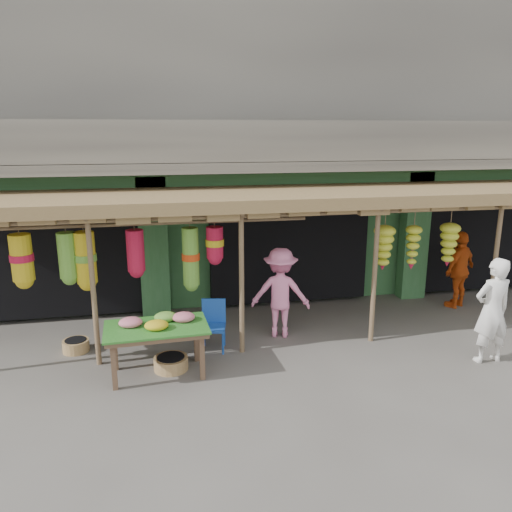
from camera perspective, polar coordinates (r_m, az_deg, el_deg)
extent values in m
plane|color=#514C47|center=(9.76, 7.03, -9.56)|extent=(80.00, 80.00, 0.00)
cube|color=gray|center=(13.80, 0.85, 18.73)|extent=(16.00, 6.00, 4.00)
cube|color=#2D6033|center=(14.12, 0.67, 4.38)|extent=(16.00, 5.70, 3.00)
cube|color=gray|center=(10.53, 4.72, 10.27)|extent=(16.00, 0.90, 0.22)
cube|color=gray|center=(10.13, 5.42, 12.93)|extent=(16.00, 0.10, 0.80)
cube|color=#2D6033|center=(10.95, 4.10, 8.60)|extent=(16.00, 0.35, 0.35)
cube|color=yellow|center=(10.70, -22.78, 6.86)|extent=(1.70, 0.06, 0.55)
cube|color=#B21414|center=(10.66, -22.82, 6.83)|extent=(1.30, 0.02, 0.30)
cube|color=black|center=(11.92, -21.21, 0.81)|extent=(3.60, 2.00, 2.50)
cube|color=black|center=(12.09, 2.79, 1.95)|extent=(3.60, 2.00, 2.50)
cube|color=black|center=(14.15, 22.85, 2.65)|extent=(3.60, 2.00, 2.50)
cube|color=#2D6033|center=(10.78, -11.60, 0.97)|extent=(0.60, 0.35, 3.00)
cube|color=#2D6033|center=(12.29, 17.62, 2.21)|extent=(0.60, 0.35, 3.00)
cylinder|color=brown|center=(8.73, -18.09, -3.97)|extent=(0.09, 0.09, 2.60)
cylinder|color=brown|center=(8.77, -1.66, -3.15)|extent=(0.09, 0.09, 2.60)
cylinder|color=brown|center=(9.50, 13.39, -2.18)|extent=(0.09, 0.09, 2.60)
cylinder|color=brown|center=(10.77, 25.59, -1.28)|extent=(0.09, 0.09, 2.60)
cylinder|color=brown|center=(8.78, 6.38, 4.84)|extent=(12.90, 0.08, 0.08)
cylinder|color=brown|center=(8.79, -11.85, 3.64)|extent=(5.50, 0.06, 0.06)
cube|color=brown|center=(9.87, 5.86, 6.94)|extent=(14.00, 2.70, 0.22)
cube|color=brown|center=(8.16, -15.92, -12.21)|extent=(0.08, 0.08, 0.73)
cube|color=brown|center=(8.21, -6.18, -11.54)|extent=(0.08, 0.08, 0.73)
cube|color=brown|center=(8.78, -15.82, -10.25)|extent=(0.08, 0.08, 0.73)
cube|color=brown|center=(8.82, -6.82, -9.65)|extent=(0.08, 0.08, 0.73)
cube|color=brown|center=(8.30, -11.31, -8.35)|extent=(1.64, 0.99, 0.07)
cube|color=#26661E|center=(8.28, -11.33, -7.99)|extent=(1.69, 1.05, 0.03)
ellipsoid|color=#DE6F84|center=(8.35, -14.15, -7.37)|extent=(0.38, 0.32, 0.16)
ellipsoid|color=gold|center=(8.14, -11.31, -7.77)|extent=(0.38, 0.32, 0.16)
ellipsoid|color=#DE6F84|center=(8.40, -8.29, -6.93)|extent=(0.38, 0.32, 0.16)
ellipsoid|color=#69AA38|center=(8.47, -10.28, -6.84)|extent=(0.38, 0.32, 0.16)
cylinder|color=#1A4AAC|center=(9.11, -6.18, -9.91)|extent=(0.04, 0.04, 0.41)
cylinder|color=#1A4AAC|center=(9.08, -3.80, -9.95)|extent=(0.04, 0.04, 0.41)
cylinder|color=#1A4AAC|center=(9.45, -5.94, -8.99)|extent=(0.04, 0.04, 0.41)
cylinder|color=#1A4AAC|center=(9.42, -3.65, -9.02)|extent=(0.04, 0.04, 0.41)
cube|color=#1A4AAC|center=(9.17, -4.92, -8.15)|extent=(0.51, 0.51, 0.05)
cube|color=#1A4AAC|center=(9.27, -4.84, -6.24)|extent=(0.44, 0.13, 0.47)
cylinder|color=olive|center=(8.69, -9.68, -11.99)|extent=(0.59, 0.59, 0.22)
cylinder|color=olive|center=(9.78, -19.88, -9.61)|extent=(0.47, 0.47, 0.22)
imported|color=white|center=(9.44, 25.38, -5.67)|extent=(0.70, 0.48, 1.86)
imported|color=#D35013|center=(12.09, 22.24, -1.44)|extent=(1.11, 0.85, 1.75)
imported|color=pink|center=(9.63, 2.81, -4.20)|extent=(1.27, 0.95, 1.76)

